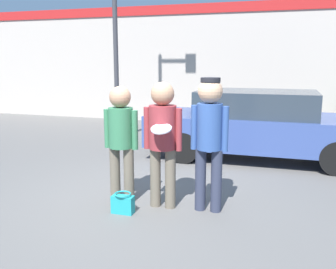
% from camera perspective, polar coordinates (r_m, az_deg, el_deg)
% --- Properties ---
extents(ground_plane, '(56.00, 56.00, 0.00)m').
position_cam_1_polar(ground_plane, '(5.81, -3.36, -9.43)').
color(ground_plane, '#5B5956').
extents(storefront_building, '(24.00, 0.22, 3.81)m').
position_cam_1_polar(storefront_building, '(12.32, 8.32, 10.57)').
color(storefront_building, '#B2A89E').
rests_on(storefront_building, ground).
extents(person_left, '(0.52, 0.35, 1.69)m').
position_cam_1_polar(person_left, '(5.39, -7.18, 0.07)').
color(person_left, '#665B4C').
rests_on(person_left, ground).
extents(person_middle_with_frisbee, '(0.55, 0.59, 1.76)m').
position_cam_1_polar(person_middle_with_frisbee, '(5.12, -0.82, 0.24)').
color(person_middle_with_frisbee, '#665B4C').
rests_on(person_middle_with_frisbee, ground).
extents(person_right, '(0.51, 0.34, 1.83)m').
position_cam_1_polar(person_right, '(5.01, 6.33, 0.47)').
color(person_right, '#2D3347').
rests_on(person_right, ground).
extents(parked_car_near, '(4.61, 1.80, 1.43)m').
position_cam_1_polar(parked_car_near, '(8.05, 13.66, 1.46)').
color(parked_car_near, '#334784').
rests_on(parked_car_near, ground).
extents(handbag, '(0.30, 0.23, 0.28)m').
position_cam_1_polar(handbag, '(5.20, -6.90, -10.40)').
color(handbag, teal).
rests_on(handbag, ground).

